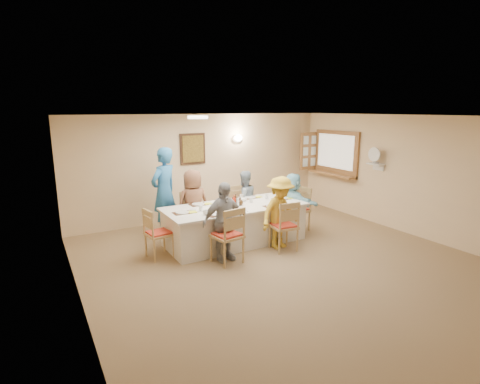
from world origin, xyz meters
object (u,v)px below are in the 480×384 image
chair_back_right (241,207)px  chair_right_end (297,209)px  chair_front_right (284,225)px  diner_front_right (280,213)px  serving_hatch (336,153)px  dining_table (235,224)px  diner_back_left (193,204)px  chair_front_left (227,234)px  chair_left_end (159,233)px  diner_right_end (293,203)px  caregiver (164,192)px  desk_fan (375,157)px  condiment_ketchup (234,201)px  diner_front_left (224,222)px  diner_back_right (244,200)px  chair_back_left (191,214)px

chair_back_right → chair_right_end: bearing=-39.6°
chair_front_right → diner_front_right: bearing=-83.8°
serving_hatch → dining_table: bearing=-165.7°
diner_back_left → dining_table: bearing=128.2°
chair_front_left → chair_right_end: (2.15, 0.80, -0.03)m
dining_table → chair_back_right: chair_back_right is taller
chair_left_end → diner_right_end: bearing=-98.2°
caregiver → desk_fan: bearing=129.5°
chair_back_right → condiment_ketchup: size_ratio=4.42×
desk_fan → condiment_ketchup: size_ratio=1.42×
chair_back_right → diner_front_right: diner_front_right is taller
dining_table → diner_front_left: (-0.60, -0.68, 0.32)m
serving_hatch → diner_right_end: size_ratio=1.17×
serving_hatch → diner_back_right: (-2.86, -0.20, -0.85)m
chair_front_left → chair_left_end: (-0.95, 0.80, -0.05)m
diner_front_right → dining_table: bearing=120.5°
serving_hatch → desk_fan: size_ratio=5.00×
chair_back_left → diner_right_end: 2.18m
diner_back_right → condiment_ketchup: (-0.63, -0.69, 0.21)m
condiment_ketchup → chair_back_right: bearing=52.3°
chair_left_end → caregiver: bearing=-31.7°
desk_fan → chair_back_right: (-2.75, 1.27, -1.08)m
diner_back_left → diner_front_right: bearing=128.2°
chair_front_left → diner_right_end: size_ratio=0.79×
diner_back_left → diner_front_left: 1.36m
desk_fan → diner_back_left: size_ratio=0.21×
diner_right_end → caregiver: caregiver is taller
chair_front_left → diner_right_end: (2.02, 0.80, 0.14)m
desk_fan → chair_front_right: 2.96m
serving_hatch → chair_front_left: (-4.06, -1.68, -0.99)m
desk_fan → diner_back_left: desk_fan is taller
dining_table → diner_front_right: (0.60, -0.68, 0.31)m
diner_back_left → caregiver: (-0.45, 0.47, 0.21)m
diner_front_right → chair_back_left: bearing=118.1°
caregiver → chair_right_end: bearing=125.8°
dining_table → chair_right_end: bearing=0.0°
diner_right_end → serving_hatch: bearing=-73.0°
diner_back_right → diner_right_end: (0.82, -0.68, -0.01)m
diner_back_left → caregiver: size_ratio=0.77×
desk_fan → dining_table: desk_fan is taller
chair_front_left → diner_front_left: 0.23m
chair_back_left → chair_front_left: chair_front_left is taller
chair_front_right → chair_right_end: (0.95, 0.80, -0.01)m
chair_left_end → diner_right_end: diner_right_end is taller
chair_back_left → diner_front_left: size_ratio=0.66×
diner_right_end → chair_right_end: bearing=-96.4°
dining_table → diner_back_left: 0.97m
diner_front_left → diner_front_right: bearing=-4.5°
desk_fan → dining_table: bearing=172.0°
chair_back_right → diner_back_right: (-0.00, -0.12, 0.18)m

